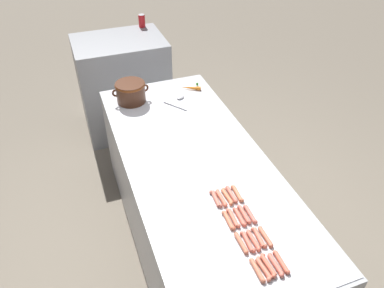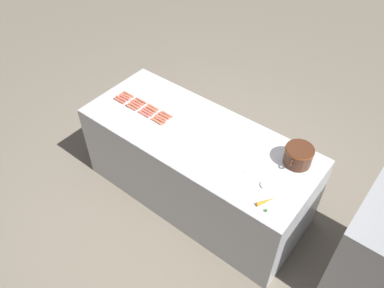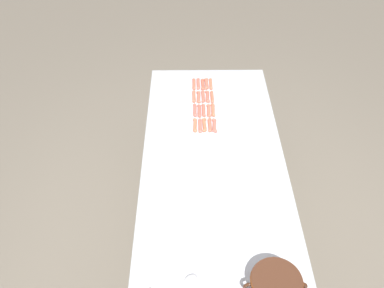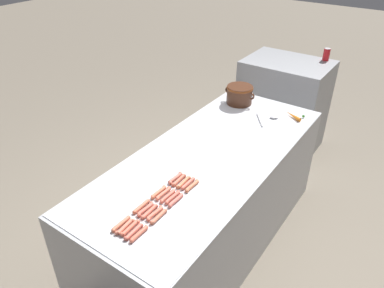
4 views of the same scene
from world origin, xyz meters
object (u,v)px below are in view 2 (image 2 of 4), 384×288
Objects in this scene: hot_dog_0 at (129,94)px; carrot at (267,201)px; hot_dog_16 at (119,101)px; hot_dog_8 at (124,97)px; hot_dog_4 at (126,96)px; hot_dog_10 at (148,111)px; bean_pot at (299,155)px; hot_dog_1 at (141,101)px; hot_dog_2 at (153,107)px; hot_dog_19 at (157,121)px; hot_dog_3 at (167,114)px; hot_dog_9 at (136,104)px; hot_dog_18 at (144,114)px; hot_dog_13 at (134,106)px; hot_dog_5 at (138,102)px; hot_dog_12 at (121,99)px; hot_dog_11 at (161,118)px; hot_dog_15 at (160,120)px; serving_spoon at (261,180)px; hot_dog_7 at (164,116)px; hot_dog_17 at (131,107)px; hot_dog_14 at (147,113)px; hot_dog_6 at (151,109)px.

hot_dog_0 is 0.83× the size of carrot.
hot_dog_0 is 0.13m from hot_dog_16.
hot_dog_16 is (0.07, -0.00, 0.00)m from hot_dog_8.
hot_dog_10 is (0.03, 0.33, 0.00)m from hot_dog_4.
hot_dog_1 is at bearing -82.32° from bean_pot.
hot_dog_1 is at bearing 101.66° from hot_dog_4.
hot_dog_2 is 0.33m from hot_dog_4.
hot_dog_16 is 0.48m from hot_dog_19.
hot_dog_3 is 1.00× the size of hot_dog_8.
carrot reaches higher than hot_dog_9.
hot_dog_18 is at bearing 78.28° from hot_dog_8.
hot_dog_13 is 0.83× the size of carrot.
hot_dog_9 is 0.03m from hot_dog_13.
hot_dog_0 and hot_dog_5 have the same top height.
carrot is (0.50, 0.02, -0.07)m from bean_pot.
hot_dog_12 is 1.73m from carrot.
hot_dog_16 is at bearing -82.41° from hot_dog_11.
hot_dog_15 is 1.25m from bean_pot.
hot_dog_15 is at bearing -92.42° from serving_spoon.
hot_dog_7 is at bearing 93.99° from hot_dog_8.
hot_dog_4 is at bearing -89.73° from hot_dog_5.
carrot is at bearing 84.07° from hot_dog_17.
hot_dog_15 is at bearing 5.70° from hot_dog_7.
hot_dog_17 is (0.00, 0.16, 0.00)m from hot_dog_16.
hot_dog_8 is (0.06, -0.48, 0.00)m from hot_dog_3.
hot_dog_2 is at bearing 106.73° from hot_dog_12.
carrot reaches higher than hot_dog_1.
hot_dog_19 is at bearing 78.93° from hot_dog_4.
hot_dog_10 is 0.03m from hot_dog_14.
hot_dog_10 is at bearing -77.03° from hot_dog_7.
hot_dog_8 is 0.17m from hot_dog_17.
hot_dog_12 is at bearing -91.61° from serving_spoon.
hot_dog_10 is (0.03, 0.16, 0.00)m from hot_dog_5.
hot_dog_11 is at bearing 84.15° from hot_dog_5.
bean_pot reaches higher than hot_dog_7.
hot_dog_13 is at bearing -100.99° from hot_dog_18.
hot_dog_10 is 0.17m from hot_dog_15.
hot_dog_15 is 0.33m from hot_dog_17.
hot_dog_12 is (0.10, -0.32, 0.00)m from hot_dog_2.
hot_dog_17 is at bearing -2.93° from hot_dog_1.
hot_dog_10 is at bearing -78.74° from bean_pot.
hot_dog_19 is at bearing -9.61° from hot_dog_15.
hot_dog_7 and hot_dog_12 have the same top height.
hot_dog_17 is at bearing 58.68° from hot_dog_4.
hot_dog_4 is at bearing -100.72° from hot_dog_14.
hot_dog_18 is at bearing 91.53° from hot_dog_17.
hot_dog_5 is 1.00× the size of hot_dog_18.
hot_dog_6 is (-0.00, 0.16, 0.00)m from hot_dog_5.
hot_dog_5 is 1.00× the size of hot_dog_17.
hot_dog_2 and hot_dog_18 have the same top height.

